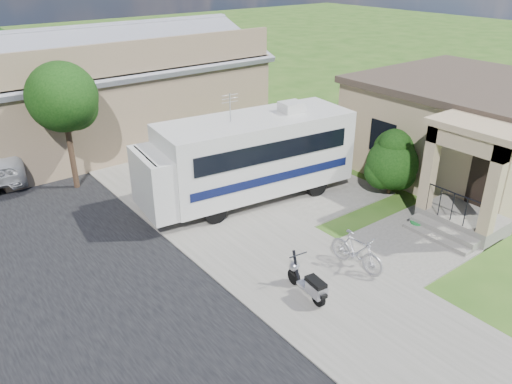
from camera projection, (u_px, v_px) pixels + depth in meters
ground at (324, 259)px, 13.98m from camera, size 120.00×120.00×0.00m
sidewalk_slab at (136, 161)px, 20.57m from camera, size 4.00×80.00×0.06m
driveway_slab at (266, 191)px, 18.01m from camera, size 7.00×6.00×0.05m
walk_slab at (420, 240)px, 14.90m from camera, size 4.00×3.00×0.05m
house at (467, 126)px, 19.13m from camera, size 9.47×7.80×3.54m
warehouse at (114, 92)px, 23.12m from camera, size 12.50×8.40×5.04m
street_tree_a at (65, 100)px, 17.03m from camera, size 2.44×2.40×4.58m
motorhome at (249, 155)px, 16.79m from camera, size 7.59×3.18×3.78m
shrub at (392, 161)px, 17.34m from camera, size 1.97×1.88×2.42m
scooter at (309, 283)px, 12.22m from camera, size 0.54×1.48×0.97m
bicycle at (356, 253)px, 13.33m from camera, size 0.61×1.74×1.03m
garden_hose at (416, 225)px, 15.58m from camera, size 0.40×0.40×0.18m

